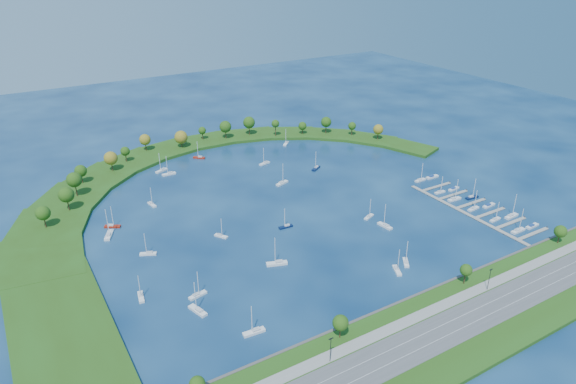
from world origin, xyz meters
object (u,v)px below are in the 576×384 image
moored_boat_17 (152,204)px  moored_boat_9 (265,163)px  moored_boat_1 (286,226)px  moored_boat_8 (397,270)px  moored_boat_3 (406,262)px  docked_boat_4 (473,208)px  moored_boat_10 (169,173)px  moored_boat_15 (199,157)px  moored_boat_12 (316,168)px  docked_boat_2 (495,219)px  moored_boat_5 (148,253)px  moored_boat_21 (254,331)px  moored_boat_18 (385,225)px  harbor_tower (184,140)px  moored_boat_7 (277,263)px  docked_boat_9 (454,189)px  docked_boat_1 (532,226)px  docked_boat_8 (440,192)px  moored_boat_14 (198,295)px  docked_boat_10 (420,180)px  docked_boat_11 (432,177)px  moored_boat_16 (198,310)px  moored_boat_11 (221,235)px  docked_boat_6 (454,199)px  docked_boat_0 (518,230)px  docked_boat_5 (489,205)px  docked_boat_7 (472,197)px  moored_boat_13 (282,183)px  moored_boat_6 (141,296)px  moored_boat_19 (109,235)px  moored_boat_2 (112,226)px  moored_boat_4 (286,143)px  moored_boat_0 (162,170)px  docked_boat_3 (511,216)px

moored_boat_17 → moored_boat_9: bearing=95.8°
moored_boat_1 → moored_boat_8: size_ratio=0.95×
moored_boat_3 → docked_boat_4: size_ratio=0.97×
moored_boat_10 → moored_boat_15: (27.33, 16.75, -0.02)m
moored_boat_3 → moored_boat_12: (26.65, 113.78, 0.04)m
moored_boat_8 → docked_boat_2: moored_boat_8 is taller
moored_boat_5 → moored_boat_15: 123.06m
moored_boat_9 → moored_boat_21: moored_boat_21 is taller
moored_boat_15 → moored_boat_18: (46.00, -139.70, 0.02)m
moored_boat_1 → harbor_tower: bearing=-86.6°
docked_boat_4 → moored_boat_15: bearing=118.2°
moored_boat_7 → docked_boat_9: size_ratio=1.69×
docked_boat_1 → docked_boat_8: size_ratio=0.83×
moored_boat_14 → docked_boat_10: moored_boat_14 is taller
docked_boat_11 → moored_boat_16: bearing=-165.4°
moored_boat_11 → moored_boat_16: size_ratio=0.77×
moored_boat_1 → docked_boat_8: bearing=176.5°
harbor_tower → docked_boat_6: docked_boat_6 is taller
moored_boat_10 → moored_boat_16: 142.46m
harbor_tower → moored_boat_7: moored_boat_7 is taller
moored_boat_5 → moored_boat_9: bearing=-119.3°
moored_boat_15 → docked_boat_1: bearing=164.2°
moored_boat_12 → docked_boat_0: docked_boat_0 is taller
moored_boat_8 → moored_boat_12: moored_boat_12 is taller
docked_boat_2 → docked_boat_9: 39.86m
docked_boat_5 → docked_boat_7: size_ratio=0.71×
moored_boat_1 → moored_boat_3: bearing=120.6°
moored_boat_13 → moored_boat_16: size_ratio=0.97×
moored_boat_6 → moored_boat_13: (107.21, 68.06, 0.06)m
docked_boat_7 → moored_boat_8: bearing=-155.1°
harbor_tower → moored_boat_19: size_ratio=0.28×
docked_boat_5 → docked_boat_11: bearing=82.7°
moored_boat_5 → moored_boat_7: bearing=166.9°
moored_boat_2 → docked_boat_8: bearing=13.2°
moored_boat_7 → moored_boat_8: moored_boat_7 is taller
moored_boat_8 → moored_boat_17: 141.04m
docked_boat_1 → docked_boat_7: 39.41m
moored_boat_1 → docked_boat_2: (99.17, -50.40, -0.01)m
moored_boat_8 → moored_boat_9: 141.70m
docked_boat_1 → moored_boat_4: bearing=101.8°
moored_boat_0 → moored_boat_5: moored_boat_0 is taller
moored_boat_18 → docked_boat_4: moored_boat_18 is taller
moored_boat_8 → moored_boat_16: size_ratio=0.86×
moored_boat_6 → moored_boat_10: 128.52m
moored_boat_7 → moored_boat_18: moored_boat_7 is taller
moored_boat_9 → moored_boat_13: (-6.17, -33.77, 0.04)m
moored_boat_13 → docked_boat_3: 130.79m
docked_boat_4 → docked_boat_8: (0.02, 24.88, -0.03)m
moored_boat_21 → docked_boat_10: 168.55m
moored_boat_1 → docked_boat_6: size_ratio=0.86×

